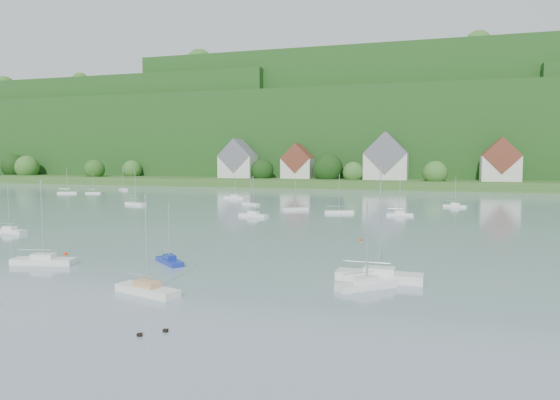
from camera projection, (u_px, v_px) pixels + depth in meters
name	position (u px, v px, depth m)	size (l,w,h in m)	color
far_shore_strip	(376.00, 182.00, 208.90)	(600.00, 60.00, 3.00)	#2F5821
forested_ridge	(392.00, 135.00, 272.32)	(620.00, 181.22, 69.89)	#154014
village_building_0	(238.00, 162.00, 211.95)	(14.00, 10.40, 16.00)	beige
village_building_1	(298.00, 164.00, 206.60)	(12.00, 9.36, 14.00)	beige
village_building_2	(386.00, 160.00, 195.28)	(16.00, 11.44, 18.00)	beige
village_building_3	(501.00, 163.00, 181.74)	(13.00, 10.40, 15.50)	beige
near_sailboat_0	(44.00, 260.00, 55.39)	(6.95, 3.25, 9.04)	white
near_sailboat_1	(169.00, 260.00, 55.79)	(4.70, 4.23, 6.69)	#172B97
near_sailboat_2	(147.00, 289.00, 43.38)	(6.49, 3.50, 8.43)	white
near_sailboat_3	(366.00, 284.00, 45.16)	(5.25, 4.90, 7.59)	white
near_sailboat_4	(379.00, 275.00, 48.03)	(8.02, 2.34, 10.79)	white
near_sailboat_6	(10.00, 230.00, 78.05)	(5.67, 1.91, 7.54)	white
mooring_buoy_3	(361.00, 241.00, 71.05)	(0.43, 0.43, 0.43)	#F83408
mooring_buoy_5	(65.00, 255.00, 60.85)	(0.45, 0.45, 0.45)	#F83408
duck_pair	(153.00, 333.00, 33.58)	(1.66, 1.48, 0.32)	black
far_sailboat_cluster	(384.00, 203.00, 124.41)	(197.80, 68.09, 8.71)	white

